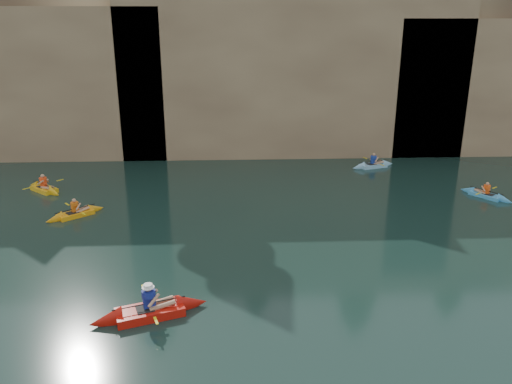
{
  "coord_description": "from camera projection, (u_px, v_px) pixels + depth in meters",
  "views": [
    {
      "loc": [
        -2.34,
        -12.71,
        8.95
      ],
      "look_at": [
        -1.5,
        5.14,
        3.0
      ],
      "focal_mm": 35.0,
      "sensor_mm": 36.0,
      "label": 1
    }
  ],
  "objects": [
    {
      "name": "cliff_slab_center",
      "position": [
        294.0,
        75.0,
        34.68
      ],
      "size": [
        24.0,
        2.4,
        11.4
      ],
      "primitive_type": "cube",
      "color": "#9D855F",
      "rests_on": "ground"
    },
    {
      "name": "sea_cave_east",
      "position": [
        406.0,
        125.0,
        35.51
      ],
      "size": [
        5.0,
        1.0,
        4.5
      ],
      "primitive_type": "cube",
      "color": "black",
      "rests_on": "ground"
    },
    {
      "name": "cliff",
      "position": [
        260.0,
        64.0,
        41.51
      ],
      "size": [
        70.0,
        16.0,
        12.0
      ],
      "primitive_type": "cube",
      "color": "tan",
      "rests_on": "ground"
    },
    {
      "name": "kayaker_yellow",
      "position": [
        44.0,
        189.0,
        28.42
      ],
      "size": [
        2.79,
        2.59,
        1.25
      ],
      "rotation": [
        0.0,
        0.0,
        -0.72
      ],
      "color": "gold",
      "rests_on": "ground"
    },
    {
      "name": "sea_cave_west",
      "position": [
        6.0,
        132.0,
        34.34
      ],
      "size": [
        4.5,
        1.0,
        4.0
      ],
      "primitive_type": "cube",
      "color": "black",
      "rests_on": "ground"
    },
    {
      "name": "kayaker_orange",
      "position": [
        76.0,
        214.0,
        24.68
      ],
      "size": [
        2.73,
        2.48,
        1.14
      ],
      "rotation": [
        0.0,
        0.0,
        0.71
      ],
      "color": "orange",
      "rests_on": "ground"
    },
    {
      "name": "kayaker_blue_east",
      "position": [
        486.0,
        195.0,
        27.44
      ],
      "size": [
        2.26,
        2.86,
        1.07
      ],
      "rotation": [
        0.0,
        0.0,
        2.18
      ],
      "color": "#41A0DD",
      "rests_on": "ground"
    },
    {
      "name": "ground",
      "position": [
        314.0,
        340.0,
        14.97
      ],
      "size": [
        160.0,
        160.0,
        0.0
      ],
      "primitive_type": "plane",
      "color": "black",
      "rests_on": "ground"
    },
    {
      "name": "sea_cave_center",
      "position": [
        209.0,
        136.0,
        35.09
      ],
      "size": [
        3.5,
        1.0,
        3.2
      ],
      "primitive_type": "cube",
      "color": "black",
      "rests_on": "ground"
    },
    {
      "name": "kayaker_ltblue_mid",
      "position": [
        373.0,
        165.0,
        33.25
      ],
      "size": [
        3.25,
        2.28,
        1.21
      ],
      "rotation": [
        0.0,
        0.0,
        0.34
      ],
      "color": "#7FB8D4",
      "rests_on": "ground"
    },
    {
      "name": "main_kayaker",
      "position": [
        150.0,
        311.0,
        16.14
      ],
      "size": [
        3.9,
        2.46,
        1.43
      ],
      "rotation": [
        0.0,
        0.0,
        0.34
      ],
      "color": "red",
      "rests_on": "ground"
    }
  ]
}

